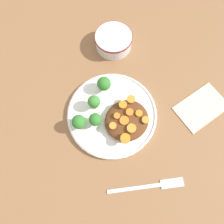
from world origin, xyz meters
name	(u,v)px	position (x,y,z in m)	size (l,w,h in m)	color
ground_plane	(112,115)	(0.00, 0.00, 0.00)	(4.00, 4.00, 0.00)	#8C603D
plate	(112,114)	(0.00, 0.00, 0.01)	(0.26, 0.26, 0.02)	white
dip_bowl	(114,40)	(0.16, 0.19, 0.03)	(0.12, 0.12, 0.05)	silver
stew_mound	(127,120)	(0.02, -0.05, 0.03)	(0.13, 0.12, 0.03)	#5B3319
broccoli_floret_0	(104,84)	(0.03, 0.08, 0.05)	(0.04, 0.04, 0.05)	#759E51
broccoli_floret_1	(95,120)	(-0.05, 0.01, 0.05)	(0.04, 0.04, 0.05)	#7FA85B
broccoli_floret_2	(94,102)	(-0.02, 0.05, 0.05)	(0.04, 0.04, 0.05)	#759E51
broccoli_floret_3	(79,122)	(-0.09, 0.03, 0.04)	(0.04, 0.04, 0.05)	#759E51
carrot_slice_0	(116,117)	(0.00, -0.02, 0.05)	(0.02, 0.02, 0.00)	orange
carrot_slice_1	(146,120)	(0.05, -0.08, 0.05)	(0.02, 0.02, 0.01)	orange
carrot_slice_2	(131,99)	(0.06, -0.01, 0.05)	(0.02, 0.02, 0.00)	orange
carrot_slice_3	(130,112)	(0.03, -0.04, 0.05)	(0.02, 0.02, 0.01)	orange
carrot_slice_4	(123,105)	(0.03, -0.01, 0.05)	(0.02, 0.02, 0.01)	orange
carrot_slice_5	(132,128)	(0.01, -0.07, 0.05)	(0.03, 0.03, 0.01)	orange
carrot_slice_6	(125,138)	(-0.02, -0.08, 0.05)	(0.03, 0.03, 0.01)	orange
carrot_slice_7	(139,113)	(0.05, -0.05, 0.05)	(0.02, 0.02, 0.00)	orange
carrot_slice_8	(124,120)	(0.01, -0.04, 0.05)	(0.03, 0.03, 0.00)	orange
carrot_slice_9	(113,126)	(-0.03, -0.04, 0.05)	(0.02, 0.02, 0.00)	orange
fork	(154,186)	(-0.04, -0.23, 0.00)	(0.19, 0.12, 0.01)	silver
napkin	(201,107)	(0.23, -0.15, 0.00)	(0.16, 0.11, 0.01)	beige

